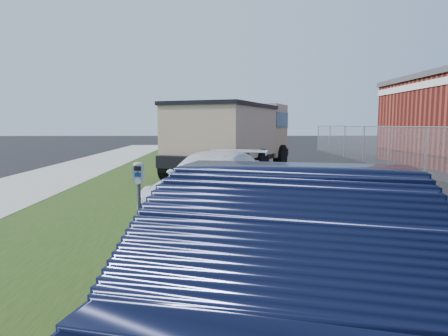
{
  "coord_description": "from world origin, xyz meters",
  "views": [
    {
      "loc": [
        -1.59,
        -7.14,
        1.89
      ],
      "look_at": [
        -1.4,
        1.0,
        1.0
      ],
      "focal_mm": 32.0,
      "sensor_mm": 36.0,
      "label": 1
    }
  ],
  "objects_px": {
    "navy_sedan": "(290,293)",
    "parking_meter": "(139,184)",
    "dump_truck": "(236,134)",
    "white_wagon": "(214,181)"
  },
  "relations": [
    {
      "from": "navy_sedan",
      "to": "parking_meter",
      "type": "bearing_deg",
      "value": 128.87
    },
    {
      "from": "navy_sedan",
      "to": "dump_truck",
      "type": "xyz_separation_m",
      "value": [
        0.3,
        12.44,
        0.73
      ]
    },
    {
      "from": "parking_meter",
      "to": "dump_truck",
      "type": "distance_m",
      "value": 9.09
    },
    {
      "from": "parking_meter",
      "to": "white_wagon",
      "type": "xyz_separation_m",
      "value": [
        1.13,
        2.75,
        -0.35
      ]
    },
    {
      "from": "navy_sedan",
      "to": "dump_truck",
      "type": "height_order",
      "value": "dump_truck"
    },
    {
      "from": "parking_meter",
      "to": "white_wagon",
      "type": "bearing_deg",
      "value": 70.61
    },
    {
      "from": "parking_meter",
      "to": "navy_sedan",
      "type": "xyz_separation_m",
      "value": [
        1.65,
        -3.57,
        -0.2
      ]
    },
    {
      "from": "parking_meter",
      "to": "dump_truck",
      "type": "relative_size",
      "value": 0.17
    },
    {
      "from": "white_wagon",
      "to": "dump_truck",
      "type": "distance_m",
      "value": 6.24
    },
    {
      "from": "white_wagon",
      "to": "dump_truck",
      "type": "height_order",
      "value": "dump_truck"
    }
  ]
}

